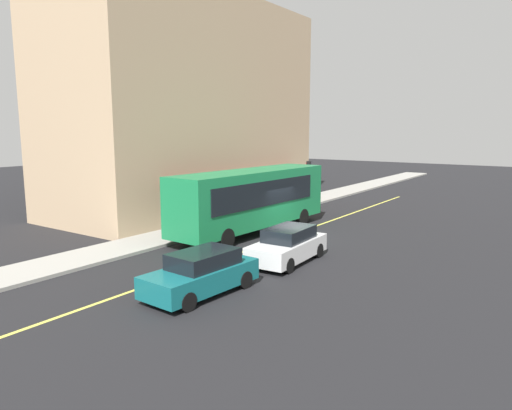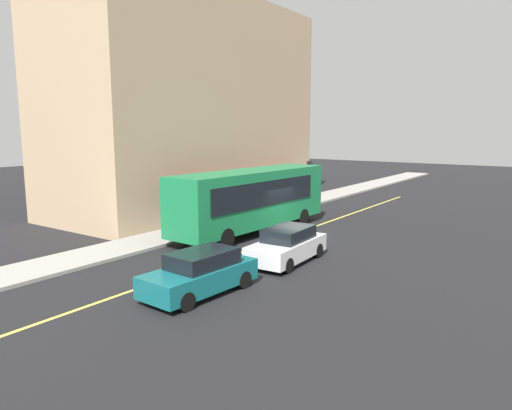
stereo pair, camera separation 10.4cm
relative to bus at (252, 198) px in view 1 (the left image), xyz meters
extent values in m
plane|color=black|center=(0.83, -2.07, -1.99)|extent=(120.00, 120.00, 0.00)
cube|color=#9E9B93|center=(0.83, 2.96, -1.91)|extent=(80.00, 2.68, 0.15)
cube|color=#D8D14C|center=(0.83, -2.07, -1.98)|extent=(36.00, 0.16, 0.01)
cube|color=tan|center=(4.25, 8.63, 5.29)|extent=(20.03, 8.64, 14.55)
cube|color=#4C1919|center=(4.25, 4.06, 0.81)|extent=(14.02, 0.70, 0.20)
cube|color=black|center=(4.25, 4.28, -0.49)|extent=(12.02, 0.08, 2.00)
cube|color=#197F47|center=(-0.04, 0.00, 0.01)|extent=(11.08, 2.88, 3.00)
cube|color=black|center=(5.41, -0.19, 0.37)|extent=(0.19, 2.10, 1.80)
cube|color=black|center=(-0.29, 1.28, 0.37)|extent=(8.80, 0.37, 1.32)
cube|color=black|center=(-0.38, -1.26, 0.37)|extent=(8.80, 0.37, 1.32)
cube|color=#0CF259|center=(5.48, -0.19, 1.26)|extent=(0.15, 1.90, 0.36)
cube|color=#2D2D33|center=(5.51, -0.19, -1.24)|extent=(0.24, 2.40, 0.40)
cylinder|color=black|center=(3.52, 1.01, -1.49)|extent=(1.01, 0.33, 1.00)
cylinder|color=black|center=(3.44, -1.25, -1.49)|extent=(1.01, 0.33, 1.00)
cylinder|color=black|center=(-3.52, 1.25, -1.49)|extent=(1.01, 0.33, 1.00)
cylinder|color=black|center=(-3.59, -1.00, -1.49)|extent=(1.01, 0.33, 1.00)
cylinder|color=#2D2D33|center=(10.41, 1.96, -0.24)|extent=(0.12, 0.12, 3.20)
cube|color=black|center=(10.41, 2.16, 0.91)|extent=(0.30, 0.30, 0.90)
sphere|color=red|center=(10.41, 2.33, 1.18)|extent=(0.18, 0.18, 0.18)
sphere|color=orange|center=(10.41, 2.33, 0.91)|extent=(0.18, 0.18, 0.18)
sphere|color=green|center=(10.41, 2.33, 0.64)|extent=(0.18, 0.18, 0.18)
cube|color=#14666B|center=(-9.10, -4.28, -1.39)|extent=(4.40, 2.04, 0.75)
cube|color=black|center=(-8.95, -4.29, -0.74)|extent=(2.49, 1.65, 0.55)
cylinder|color=black|center=(-10.56, -5.02, -1.67)|extent=(0.65, 0.26, 0.64)
cylinder|color=black|center=(-10.47, -3.38, -1.67)|extent=(0.65, 0.26, 0.64)
cylinder|color=black|center=(-7.73, -5.18, -1.67)|extent=(0.65, 0.26, 0.64)
cylinder|color=black|center=(-7.63, -3.55, -1.67)|extent=(0.65, 0.26, 0.64)
cube|color=white|center=(-3.91, -4.67, -1.39)|extent=(4.39, 2.01, 0.75)
cube|color=black|center=(-3.76, -4.67, -0.74)|extent=(2.48, 1.63, 0.55)
cylinder|color=black|center=(-5.28, -5.56, -1.67)|extent=(0.65, 0.25, 0.64)
cylinder|color=black|center=(-5.37, -3.93, -1.67)|extent=(0.65, 0.25, 0.64)
cylinder|color=black|center=(-2.45, -5.42, -1.67)|extent=(0.65, 0.25, 0.64)
cylinder|color=black|center=(-2.53, -3.78, -1.67)|extent=(0.65, 0.25, 0.64)
cylinder|color=black|center=(2.61, 2.99, -1.42)|extent=(0.18, 0.18, 0.83)
cylinder|color=maroon|center=(2.61, 2.99, -0.68)|extent=(0.34, 0.34, 0.65)
sphere|color=tan|center=(2.61, 2.99, -0.24)|extent=(0.23, 0.23, 0.23)
cylinder|color=black|center=(0.10, 2.06, -1.44)|extent=(0.18, 0.18, 0.79)
cylinder|color=maroon|center=(0.10, 2.06, -0.73)|extent=(0.34, 0.34, 0.63)
sphere|color=tan|center=(0.10, 2.06, -0.31)|extent=(0.22, 0.22, 0.22)
camera|label=1|loc=(-20.95, -14.98, 3.74)|focal=33.04mm
camera|label=2|loc=(-20.89, -15.06, 3.74)|focal=33.04mm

